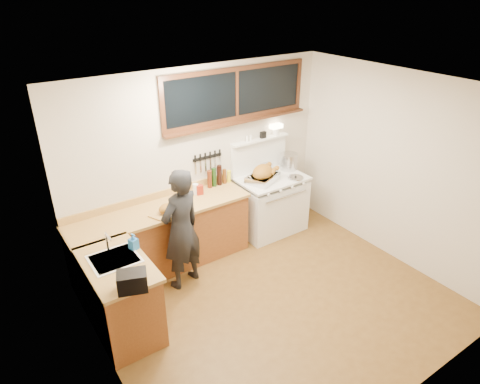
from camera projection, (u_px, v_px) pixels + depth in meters
ground_plane at (276, 302)px, 5.29m from camera, size 4.00×3.50×0.02m
room_shell at (281, 181)px, 4.55m from camera, size 4.10×3.60×2.65m
counter_back at (163, 238)px, 5.75m from camera, size 2.44×0.64×1.00m
counter_left at (120, 297)px, 4.68m from camera, size 0.64×1.09×0.90m
sink_unit at (115, 263)px, 4.57m from camera, size 0.50×0.45×0.37m
vintage_stove at (270, 202)px, 6.63m from camera, size 1.02×0.74×1.60m
back_window at (237, 100)px, 5.94m from camera, size 2.32×0.13×0.77m
left_doorway at (128, 329)px, 3.39m from camera, size 0.02×1.04×2.17m
knife_strip at (208, 158)px, 6.03m from camera, size 0.46×0.03×0.28m
man at (181, 230)px, 5.27m from camera, size 0.67×0.53×1.61m
soap_bottle at (133, 242)px, 4.68m from camera, size 0.11×0.11×0.19m
toaster at (132, 281)px, 4.07m from camera, size 0.33×0.28×0.19m
cutting_board at (166, 210)px, 5.41m from camera, size 0.46×0.41×0.14m
roast_turkey at (263, 175)px, 6.26m from camera, size 0.57×0.51×0.26m
stockpot at (289, 161)px, 6.66m from camera, size 0.36×0.36×0.26m
saucepan at (265, 167)px, 6.64m from camera, size 0.22×0.30×0.12m
pot_lid at (296, 178)px, 6.39m from camera, size 0.25×0.25×0.04m
coffee_tin at (200, 190)px, 5.89m from camera, size 0.10×0.09×0.14m
pitcher at (196, 189)px, 5.90m from camera, size 0.09×0.09×0.15m
bottle_cluster at (218, 177)px, 6.13m from camera, size 0.39×0.07×0.30m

